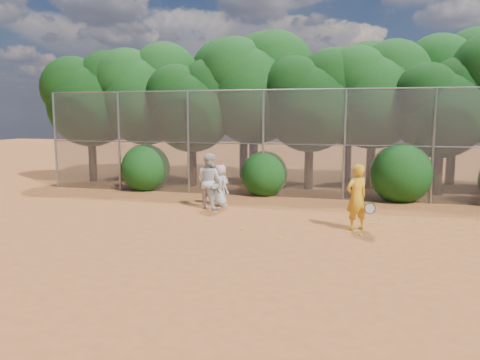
# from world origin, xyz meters

# --- Properties ---
(ground) EXTENTS (80.00, 80.00, 0.00)m
(ground) POSITION_xyz_m (0.00, 0.00, 0.00)
(ground) COLOR #A95826
(ground) RESTS_ON ground
(fence_back) EXTENTS (20.05, 0.09, 4.03)m
(fence_back) POSITION_xyz_m (-0.12, 6.00, 2.05)
(fence_back) COLOR gray
(fence_back) RESTS_ON ground
(tree_0) EXTENTS (4.38, 3.81, 6.00)m
(tree_0) POSITION_xyz_m (-9.44, 8.04, 3.93)
(tree_0) COLOR black
(tree_0) RESTS_ON ground
(tree_1) EXTENTS (4.64, 4.03, 6.35)m
(tree_1) POSITION_xyz_m (-6.94, 8.54, 4.16)
(tree_1) COLOR black
(tree_1) RESTS_ON ground
(tree_2) EXTENTS (3.99, 3.47, 5.47)m
(tree_2) POSITION_xyz_m (-4.45, 7.83, 3.58)
(tree_2) COLOR black
(tree_2) RESTS_ON ground
(tree_3) EXTENTS (4.89, 4.26, 6.70)m
(tree_3) POSITION_xyz_m (-1.94, 8.84, 4.40)
(tree_3) COLOR black
(tree_3) RESTS_ON ground
(tree_4) EXTENTS (4.19, 3.64, 5.73)m
(tree_4) POSITION_xyz_m (0.55, 8.24, 3.76)
(tree_4) COLOR black
(tree_4) RESTS_ON ground
(tree_5) EXTENTS (4.51, 3.92, 6.17)m
(tree_5) POSITION_xyz_m (3.06, 9.04, 4.05)
(tree_5) COLOR black
(tree_5) RESTS_ON ground
(tree_6) EXTENTS (3.86, 3.36, 5.29)m
(tree_6) POSITION_xyz_m (5.55, 8.03, 3.47)
(tree_6) COLOR black
(tree_6) RESTS_ON ground
(tree_9) EXTENTS (4.83, 4.20, 6.62)m
(tree_9) POSITION_xyz_m (-7.94, 10.84, 4.34)
(tree_9) COLOR black
(tree_9) RESTS_ON ground
(tree_10) EXTENTS (5.15, 4.48, 7.06)m
(tree_10) POSITION_xyz_m (-2.93, 11.05, 4.63)
(tree_10) COLOR black
(tree_10) RESTS_ON ground
(tree_11) EXTENTS (4.64, 4.03, 6.35)m
(tree_11) POSITION_xyz_m (2.06, 10.64, 4.16)
(tree_11) COLOR black
(tree_11) RESTS_ON ground
(tree_12) EXTENTS (5.02, 4.37, 6.88)m
(tree_12) POSITION_xyz_m (6.56, 11.24, 4.51)
(tree_12) COLOR black
(tree_12) RESTS_ON ground
(bush_0) EXTENTS (2.00, 2.00, 2.00)m
(bush_0) POSITION_xyz_m (-6.00, 6.30, 1.00)
(bush_0) COLOR #0F3F11
(bush_0) RESTS_ON ground
(bush_1) EXTENTS (1.80, 1.80, 1.80)m
(bush_1) POSITION_xyz_m (-1.00, 6.30, 0.90)
(bush_1) COLOR #0F3F11
(bush_1) RESTS_ON ground
(bush_2) EXTENTS (2.20, 2.20, 2.20)m
(bush_2) POSITION_xyz_m (4.00, 6.30, 1.10)
(bush_2) COLOR #0F3F11
(bush_2) RESTS_ON ground
(player_yellow) EXTENTS (0.89, 0.74, 1.79)m
(player_yellow) POSITION_xyz_m (2.51, 1.43, 0.89)
(player_yellow) COLOR gold
(player_yellow) RESTS_ON ground
(player_teen) EXTENTS (0.84, 0.82, 1.48)m
(player_teen) POSITION_xyz_m (-2.00, 3.71, 0.74)
(player_teen) COLOR silver
(player_teen) RESTS_ON ground
(player_white) EXTENTS (1.10, 1.00, 1.84)m
(player_white) POSITION_xyz_m (-2.24, 3.25, 0.92)
(player_white) COLOR silver
(player_white) RESTS_ON ground
(ball_0) EXTENTS (0.07, 0.07, 0.07)m
(ball_0) POSITION_xyz_m (2.94, 2.21, 0.03)
(ball_0) COLOR yellow
(ball_0) RESTS_ON ground
(ball_1) EXTENTS (0.07, 0.07, 0.07)m
(ball_1) POSITION_xyz_m (3.19, 3.00, 0.03)
(ball_1) COLOR yellow
(ball_1) RESTS_ON ground
(ball_2) EXTENTS (0.07, 0.07, 0.07)m
(ball_2) POSITION_xyz_m (0.67, -0.01, 0.03)
(ball_2) COLOR yellow
(ball_2) RESTS_ON ground
(ball_3) EXTENTS (0.07, 0.07, 0.07)m
(ball_3) POSITION_xyz_m (2.64, 0.81, 0.03)
(ball_3) COLOR yellow
(ball_3) RESTS_ON ground
(ball_4) EXTENTS (0.07, 0.07, 0.07)m
(ball_4) POSITION_xyz_m (-0.46, 0.66, 0.03)
(ball_4) COLOR yellow
(ball_4) RESTS_ON ground
(ball_5) EXTENTS (0.07, 0.07, 0.07)m
(ball_5) POSITION_xyz_m (2.57, 3.28, 0.03)
(ball_5) COLOR yellow
(ball_5) RESTS_ON ground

